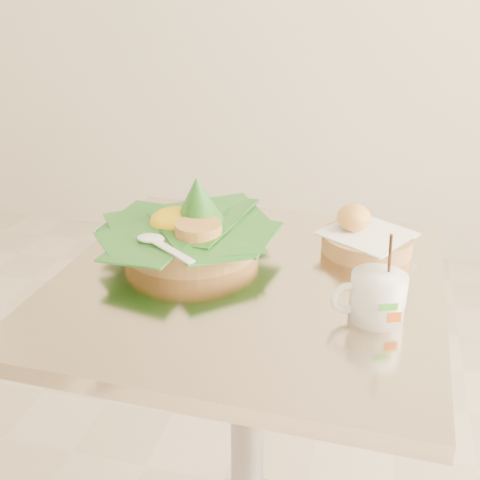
% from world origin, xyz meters
% --- Properties ---
extents(cafe_table, '(0.72, 0.72, 0.75)m').
position_xyz_m(cafe_table, '(0.12, 0.02, 0.53)').
color(cafe_table, gray).
rests_on(cafe_table, floor).
extents(rice_basket, '(0.34, 0.34, 0.17)m').
position_xyz_m(rice_basket, '(-0.03, 0.11, 0.80)').
color(rice_basket, '#A78147').
rests_on(rice_basket, cafe_table).
extents(bread_basket, '(0.21, 0.21, 0.09)m').
position_xyz_m(bread_basket, '(0.32, 0.19, 0.78)').
color(bread_basket, '#A78147').
rests_on(bread_basket, cafe_table).
extents(coffee_mug, '(0.12, 0.09, 0.16)m').
position_xyz_m(coffee_mug, '(0.35, -0.07, 0.79)').
color(coffee_mug, white).
rests_on(coffee_mug, cafe_table).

